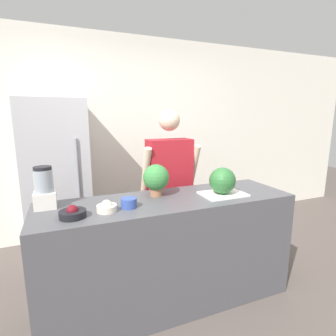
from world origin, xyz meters
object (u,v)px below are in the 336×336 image
(watermelon, at_px, (222,181))
(bowl_cherries, at_px, (73,213))
(person, at_px, (169,188))
(blender, at_px, (44,189))
(bowl_cream, at_px, (107,207))
(bowl_small_blue, at_px, (129,203))
(refrigerator, at_px, (58,179))
(potted_plant, at_px, (156,178))

(watermelon, relative_size, bowl_cherries, 1.27)
(person, bearing_deg, blender, -159.61)
(watermelon, xyz_separation_m, bowl_cream, (-0.97, -0.03, -0.09))
(bowl_small_blue, xyz_separation_m, blender, (-0.57, 0.22, 0.11))
(bowl_cream, bearing_deg, bowl_cherries, -173.76)
(bowl_cream, height_order, bowl_small_blue, bowl_cream)
(refrigerator, relative_size, bowl_cream, 12.57)
(blender, bearing_deg, watermelon, -8.97)
(bowl_cream, height_order, potted_plant, potted_plant)
(watermelon, relative_size, blender, 0.73)
(bowl_cherries, height_order, blender, blender)
(watermelon, bearing_deg, bowl_cherries, -177.40)
(bowl_small_blue, xyz_separation_m, potted_plant, (0.28, 0.20, 0.12))
(refrigerator, bearing_deg, watermelon, -45.22)
(bowl_cherries, distance_m, bowl_cream, 0.23)
(person, relative_size, potted_plant, 6.14)
(bowl_cherries, bearing_deg, bowl_cream, 6.24)
(watermelon, bearing_deg, blender, 171.03)
(bowl_small_blue, bearing_deg, person, 48.03)
(refrigerator, bearing_deg, bowl_cherries, -85.55)
(potted_plant, bearing_deg, bowl_cream, -153.81)
(person, height_order, blender, person)
(bowl_cream, distance_m, bowl_small_blue, 0.17)
(refrigerator, distance_m, bowl_small_blue, 1.41)
(refrigerator, relative_size, person, 1.07)
(bowl_cherries, xyz_separation_m, bowl_cream, (0.23, 0.02, 0.00))
(refrigerator, relative_size, blender, 5.72)
(refrigerator, bearing_deg, bowl_small_blue, -69.34)
(refrigerator, height_order, watermelon, refrigerator)
(bowl_cherries, bearing_deg, potted_plant, 19.94)
(person, relative_size, bowl_cream, 11.76)
(bowl_cream, bearing_deg, potted_plant, 26.19)
(watermelon, bearing_deg, refrigerator, 134.78)
(bowl_cherries, height_order, bowl_cream, same)
(bowl_cherries, xyz_separation_m, potted_plant, (0.67, 0.24, 0.12))
(refrigerator, distance_m, blender, 1.11)
(watermelon, bearing_deg, bowl_cream, -178.25)
(watermelon, bearing_deg, potted_plant, 160.16)
(refrigerator, height_order, person, refrigerator)
(person, xyz_separation_m, bowl_small_blue, (-0.59, -0.65, 0.12))
(bowl_cherries, bearing_deg, watermelon, 2.60)
(bowl_cherries, xyz_separation_m, blender, (-0.18, 0.27, 0.11))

